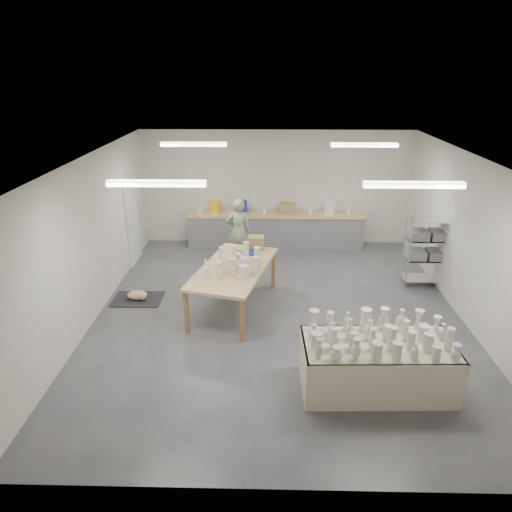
{
  "coord_description": "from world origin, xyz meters",
  "views": [
    {
      "loc": [
        -0.25,
        -7.78,
        4.46
      ],
      "look_at": [
        -0.44,
        0.41,
        1.05
      ],
      "focal_mm": 32.0,
      "sensor_mm": 36.0,
      "label": 1
    }
  ],
  "objects_px": {
    "potter": "(238,232)",
    "red_stool": "(239,248)",
    "work_table": "(236,266)",
    "drying_table": "(376,363)"
  },
  "relations": [
    {
      "from": "drying_table",
      "to": "work_table",
      "type": "bearing_deg",
      "value": 130.19
    },
    {
      "from": "drying_table",
      "to": "work_table",
      "type": "distance_m",
      "value": 3.33
    },
    {
      "from": "work_table",
      "to": "potter",
      "type": "xyz_separation_m",
      "value": [
        -0.08,
        2.17,
        -0.07
      ]
    },
    {
      "from": "drying_table",
      "to": "red_stool",
      "type": "xyz_separation_m",
      "value": [
        -2.29,
        4.9,
        -0.13
      ]
    },
    {
      "from": "drying_table",
      "to": "work_table",
      "type": "height_order",
      "value": "work_table"
    },
    {
      "from": "drying_table",
      "to": "potter",
      "type": "distance_m",
      "value": 5.18
    },
    {
      "from": "work_table",
      "to": "red_stool",
      "type": "xyz_separation_m",
      "value": [
        -0.08,
        2.44,
        -0.58
      ]
    },
    {
      "from": "potter",
      "to": "red_stool",
      "type": "bearing_deg",
      "value": -90.55
    },
    {
      "from": "potter",
      "to": "work_table",
      "type": "bearing_deg",
      "value": 91.68
    },
    {
      "from": "drying_table",
      "to": "red_stool",
      "type": "relative_size",
      "value": 5.86
    }
  ]
}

